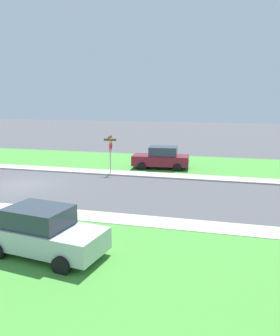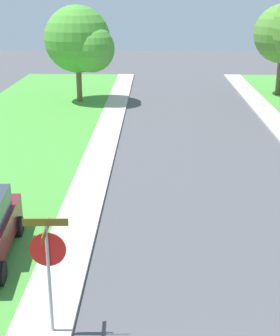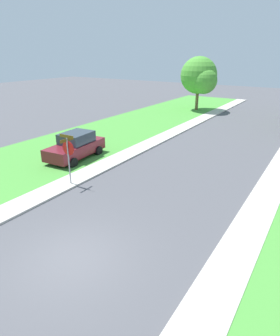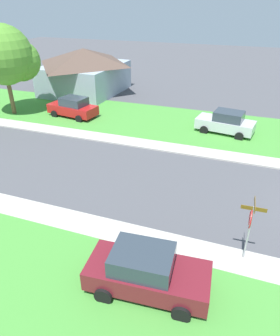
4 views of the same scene
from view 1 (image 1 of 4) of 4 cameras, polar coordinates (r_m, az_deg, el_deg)
ground_plane at (r=23.46m, az=-18.50°, el=-2.62°), size 120.00×120.00×0.00m
sidewalk_east at (r=15.29m, az=11.40°, el=-9.52°), size 1.40×56.00×0.10m
lawn_east at (r=11.03m, az=9.83°, el=-18.17°), size 8.00×56.00×0.08m
sidewalk_west at (r=24.31m, az=12.75°, el=-1.71°), size 1.40×56.00×0.10m
lawn_west at (r=28.91m, az=13.10°, el=0.33°), size 8.00×56.00×0.08m
stop_sign_far_corner at (r=25.09m, az=-4.83°, el=3.21°), size 0.92×0.92×2.77m
car_silver_kerbside_mid at (r=12.77m, az=-15.52°, el=-10.03°), size 2.50×4.52×1.76m
car_maroon_behind_trees at (r=27.00m, az=3.50°, el=1.64°), size 2.31×4.43×1.76m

